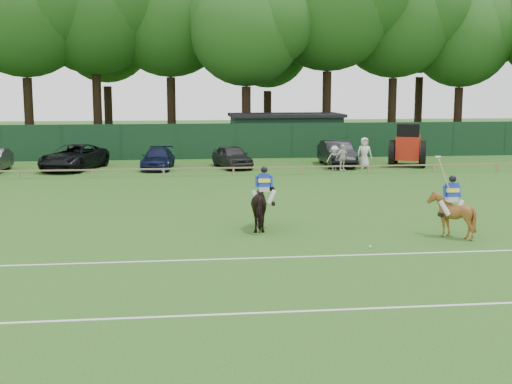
{
  "coord_description": "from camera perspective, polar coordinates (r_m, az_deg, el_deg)",
  "views": [
    {
      "loc": [
        -2.4,
        -21.01,
        5.22
      ],
      "look_at": [
        0.5,
        3.0,
        1.4
      ],
      "focal_mm": 48.0,
      "sensor_mm": 36.0,
      "label": 1
    }
  ],
  "objects": [
    {
      "name": "perimeter_fence",
      "position": [
        48.23,
        -4.02,
        4.23
      ],
      "size": [
        92.08,
        0.08,
        2.5
      ],
      "color": "#14351E",
      "rests_on": "ground"
    },
    {
      "name": "polo_ball",
      "position": [
        22.39,
        9.51,
        -4.51
      ],
      "size": [
        0.09,
        0.09,
        0.09
      ],
      "primitive_type": "sphere",
      "color": "silver",
      "rests_on": "ground"
    },
    {
      "name": "horse_dark",
      "position": [
        24.72,
        0.67,
        -1.13
      ],
      "size": [
        1.08,
        2.14,
        1.76
      ],
      "primitive_type": "imported",
      "rotation": [
        0.0,
        0.0,
        3.08
      ],
      "color": "black",
      "rests_on": "ground"
    },
    {
      "name": "utility_shed",
      "position": [
        51.82,
        2.47,
        4.89
      ],
      "size": [
        8.4,
        4.4,
        3.04
      ],
      "color": "#14331E",
      "rests_on": "ground"
    },
    {
      "name": "suv_black",
      "position": [
        43.65,
        -14.95,
        2.82
      ],
      "size": [
        4.23,
        6.08,
        1.54
      ],
      "primitive_type": "imported",
      "rotation": [
        0.0,
        0.0,
        -0.33
      ],
      "color": "black",
      "rests_on": "ground"
    },
    {
      "name": "pitch_lines",
      "position": [
        18.42,
        0.89,
        -7.46
      ],
      "size": [
        60.0,
        5.1,
        0.01
      ],
      "color": "silver",
      "rests_on": "ground"
    },
    {
      "name": "ground",
      "position": [
        21.78,
        -0.36,
        -4.89
      ],
      "size": [
        160.0,
        160.0,
        0.0
      ],
      "primitive_type": "plane",
      "color": "#1E4C14",
      "rests_on": "ground"
    },
    {
      "name": "pitch_rail",
      "position": [
        39.37,
        -3.34,
        2.0
      ],
      "size": [
        62.1,
        0.1,
        0.5
      ],
      "color": "#997F5B",
      "rests_on": "ground"
    },
    {
      "name": "spectator_right",
      "position": [
        43.33,
        9.01,
        3.24
      ],
      "size": [
        0.96,
        0.63,
        1.94
      ],
      "primitive_type": "imported",
      "rotation": [
        0.0,
        0.0,
        0.02
      ],
      "color": "silver",
      "rests_on": "ground"
    },
    {
      "name": "horse_chestnut",
      "position": [
        24.43,
        15.94,
        -1.83
      ],
      "size": [
        1.27,
        1.43,
        1.57
      ],
      "primitive_type": "imported",
      "rotation": [
        0.0,
        0.0,
        3.14
      ],
      "color": "brown",
      "rests_on": "ground"
    },
    {
      "name": "spectator_left",
      "position": [
        42.2,
        6.56,
        2.83
      ],
      "size": [
        1.0,
        0.61,
        1.49
      ],
      "primitive_type": "imported",
      "rotation": [
        0.0,
        0.0,
        -0.06
      ],
      "color": "beige",
      "rests_on": "ground"
    },
    {
      "name": "estate_black",
      "position": [
        44.46,
        6.76,
        3.21
      ],
      "size": [
        1.79,
        4.91,
        1.61
      ],
      "primitive_type": "imported",
      "rotation": [
        0.0,
        0.0,
        -0.02
      ],
      "color": "black",
      "rests_on": "ground"
    },
    {
      "name": "tractor",
      "position": [
        45.08,
        12.56,
        3.77
      ],
      "size": [
        3.21,
        3.82,
        2.74
      ],
      "rotation": [
        0.0,
        0.0,
        -0.38
      ],
      "color": "red",
      "rests_on": "ground"
    },
    {
      "name": "sedan_navy",
      "position": [
        42.98,
        -8.17,
        2.77
      ],
      "size": [
        2.22,
        4.57,
        1.28
      ],
      "primitive_type": "imported",
      "rotation": [
        0.0,
        0.0,
        -0.1
      ],
      "color": "#101533",
      "rests_on": "ground"
    },
    {
      "name": "hatch_grey",
      "position": [
        43.11,
        -2.0,
        2.97
      ],
      "size": [
        2.63,
        4.47,
        1.43
      ],
      "primitive_type": "imported",
      "rotation": [
        0.0,
        0.0,
        0.24
      ],
      "color": "#29292B",
      "rests_on": "ground"
    },
    {
      "name": "spectator_mid",
      "position": [
        41.78,
        7.2,
        2.85
      ],
      "size": [
        1.03,
        0.75,
        1.62
      ],
      "primitive_type": "imported",
      "rotation": [
        0.0,
        0.0,
        0.42
      ],
      "color": "silver",
      "rests_on": "ground"
    },
    {
      "name": "rider_chestnut",
      "position": [
        24.29,
        16.02,
        -0.16
      ],
      "size": [
        0.94,
        0.58,
        2.05
      ],
      "rotation": [
        0.0,
        0.0,
        3.14
      ],
      "color": "silver",
      "rests_on": "ground"
    },
    {
      "name": "tree_row",
      "position": [
        56.42,
        -2.39,
        3.66
      ],
      "size": [
        96.0,
        12.0,
        21.0
      ],
      "primitive_type": null,
      "color": "#26561C",
      "rests_on": "ground"
    },
    {
      "name": "rider_dark",
      "position": [
        24.59,
        0.68,
        0.64
      ],
      "size": [
        0.94,
        0.39,
        1.41
      ],
      "rotation": [
        0.0,
        0.0,
        3.08
      ],
      "color": "silver",
      "rests_on": "ground"
    }
  ]
}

